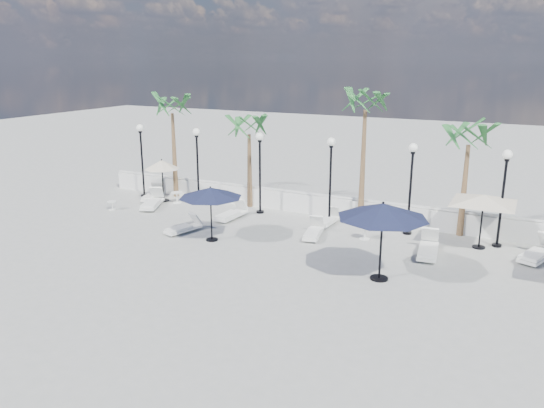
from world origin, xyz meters
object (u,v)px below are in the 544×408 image
at_px(lounger_0, 183,227).
at_px(parasol_navy_left, 210,193).
at_px(lounger_5, 328,220).
at_px(parasol_navy_mid, 383,211).
at_px(parasol_cream_sq_b, 484,195).
at_px(lounger_3, 313,232).
at_px(lounger_2, 153,195).
at_px(lounger_4, 231,214).
at_px(lounger_7, 538,253).
at_px(parasol_cream_small, 162,165).
at_px(lounger_1, 152,202).
at_px(lounger_6, 428,249).

relative_size(lounger_0, parasol_navy_left, 0.70).
distance_m(lounger_5, parasol_navy_mid, 6.50).
bearing_deg(parasol_cream_sq_b, lounger_3, -165.06).
distance_m(lounger_2, parasol_navy_mid, 14.46).
relative_size(lounger_2, lounger_5, 1.14).
distance_m(lounger_2, lounger_4, 5.59).
height_order(lounger_5, parasol_cream_sq_b, parasol_cream_sq_b).
bearing_deg(lounger_3, lounger_7, -2.58).
distance_m(lounger_0, lounger_3, 5.50).
relative_size(parasol_cream_sq_b, parasol_cream_small, 2.09).
height_order(lounger_0, lounger_1, lounger_1).
distance_m(lounger_2, lounger_3, 9.99).
bearing_deg(lounger_6, lounger_3, 172.45).
height_order(lounger_5, lounger_7, lounger_7).
height_order(lounger_1, lounger_7, lounger_7).
relative_size(lounger_7, parasol_cream_sq_b, 0.49).
distance_m(lounger_1, parasol_cream_sq_b, 15.25).
xyz_separation_m(lounger_3, lounger_4, (-4.35, 0.71, 0.02)).
bearing_deg(parasol_navy_left, lounger_0, 168.91).
bearing_deg(parasol_navy_left, lounger_7, 16.34).
xyz_separation_m(lounger_7, parasol_navy_mid, (-4.73, -4.31, 2.10)).
bearing_deg(lounger_7, lounger_4, -156.68).
relative_size(lounger_4, parasol_navy_mid, 0.66).
height_order(lounger_3, parasol_cream_sq_b, parasol_cream_sq_b).
height_order(lounger_5, parasol_navy_left, parasol_navy_left).
height_order(lounger_2, lounger_7, lounger_7).
xyz_separation_m(lounger_3, parasol_navy_left, (-3.54, -2.22, 1.76)).
relative_size(lounger_6, parasol_navy_mid, 0.72).
height_order(lounger_5, lounger_6, lounger_6).
xyz_separation_m(lounger_2, parasol_cream_small, (0.72, -0.02, 1.65)).
bearing_deg(parasol_navy_left, parasol_cream_sq_b, 21.66).
height_order(lounger_3, parasol_cream_small, parasol_cream_small).
relative_size(lounger_0, lounger_3, 0.95).
distance_m(lounger_3, parasol_navy_mid, 5.19).
bearing_deg(parasol_navy_left, lounger_4, 105.51).
distance_m(lounger_7, parasol_cream_small, 17.53).
bearing_deg(lounger_7, lounger_3, -150.59).
height_order(lounger_2, lounger_6, lounger_6).
distance_m(lounger_5, lounger_6, 5.08).
distance_m(lounger_6, lounger_7, 3.92).
distance_m(lounger_0, lounger_1, 4.45).
distance_m(lounger_2, parasol_cream_sq_b, 16.19).
distance_m(lounger_4, lounger_7, 12.70).
bearing_deg(lounger_6, lounger_0, -176.28).
bearing_deg(parasol_cream_small, lounger_0, -43.58).
height_order(lounger_1, parasol_navy_left, parasol_navy_left).
distance_m(lounger_7, parasol_navy_mid, 6.74).
relative_size(lounger_1, lounger_3, 1.16).
bearing_deg(parasol_navy_mid, lounger_5, 126.81).
bearing_deg(lounger_0, lounger_1, 161.36).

